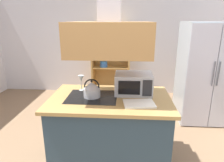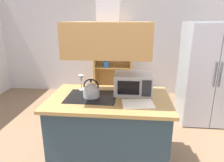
{
  "view_description": "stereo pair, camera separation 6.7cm",
  "coord_description": "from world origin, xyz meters",
  "px_view_note": "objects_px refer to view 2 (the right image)",
  "views": [
    {
      "loc": [
        0.25,
        -1.98,
        1.8
      ],
      "look_at": [
        0.07,
        0.62,
        1.0
      ],
      "focal_mm": 32.09,
      "sensor_mm": 36.0,
      "label": 1
    },
    {
      "loc": [
        0.32,
        -1.97,
        1.8
      ],
      "look_at": [
        0.07,
        0.62,
        1.0
      ],
      "focal_mm": 32.09,
      "sensor_mm": 36.0,
      "label": 2
    }
  ],
  "objects_px": {
    "microwave": "(133,84)",
    "wine_glass_on_counter": "(81,79)",
    "dish_cabinet": "(113,64)",
    "cutting_board": "(138,104)",
    "kettle": "(91,89)",
    "refrigerator": "(208,74)"
  },
  "relations": [
    {
      "from": "cutting_board",
      "to": "microwave",
      "type": "xyz_separation_m",
      "value": [
        -0.05,
        0.35,
        0.12
      ]
    },
    {
      "from": "refrigerator",
      "to": "wine_glass_on_counter",
      "type": "distance_m",
      "value": 2.3
    },
    {
      "from": "refrigerator",
      "to": "cutting_board",
      "type": "distance_m",
      "value": 1.98
    },
    {
      "from": "dish_cabinet",
      "to": "kettle",
      "type": "height_order",
      "value": "dish_cabinet"
    },
    {
      "from": "cutting_board",
      "to": "microwave",
      "type": "bearing_deg",
      "value": 98.78
    },
    {
      "from": "microwave",
      "to": "kettle",
      "type": "bearing_deg",
      "value": -161.69
    },
    {
      "from": "refrigerator",
      "to": "wine_glass_on_counter",
      "type": "height_order",
      "value": "refrigerator"
    },
    {
      "from": "refrigerator",
      "to": "wine_glass_on_counter",
      "type": "relative_size",
      "value": 8.59
    },
    {
      "from": "kettle",
      "to": "microwave",
      "type": "relative_size",
      "value": 0.49
    },
    {
      "from": "dish_cabinet",
      "to": "cutting_board",
      "type": "xyz_separation_m",
      "value": [
        0.52,
        -2.7,
        0.13
      ]
    },
    {
      "from": "refrigerator",
      "to": "kettle",
      "type": "bearing_deg",
      "value": -144.21
    },
    {
      "from": "dish_cabinet",
      "to": "microwave",
      "type": "relative_size",
      "value": 3.79
    },
    {
      "from": "microwave",
      "to": "wine_glass_on_counter",
      "type": "height_order",
      "value": "microwave"
    },
    {
      "from": "microwave",
      "to": "dish_cabinet",
      "type": "bearing_deg",
      "value": 101.26
    },
    {
      "from": "cutting_board",
      "to": "wine_glass_on_counter",
      "type": "height_order",
      "value": "wine_glass_on_counter"
    },
    {
      "from": "wine_glass_on_counter",
      "to": "dish_cabinet",
      "type": "bearing_deg",
      "value": 84.7
    },
    {
      "from": "kettle",
      "to": "microwave",
      "type": "distance_m",
      "value": 0.53
    },
    {
      "from": "dish_cabinet",
      "to": "kettle",
      "type": "relative_size",
      "value": 7.74
    },
    {
      "from": "kettle",
      "to": "wine_glass_on_counter",
      "type": "xyz_separation_m",
      "value": [
        -0.18,
        0.22,
        0.06
      ]
    },
    {
      "from": "dish_cabinet",
      "to": "wine_glass_on_counter",
      "type": "height_order",
      "value": "dish_cabinet"
    },
    {
      "from": "refrigerator",
      "to": "wine_glass_on_counter",
      "type": "bearing_deg",
      "value": -151.38
    },
    {
      "from": "refrigerator",
      "to": "kettle",
      "type": "relative_size",
      "value": 7.85
    }
  ]
}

